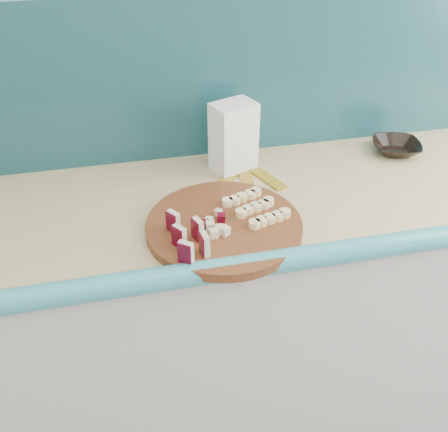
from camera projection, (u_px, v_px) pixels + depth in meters
The scene contains 9 objects.
kitchen_counter at pixel (234, 308), 1.70m from camera, with size 2.20×0.63×0.91m.
backsplash at pixel (215, 79), 1.53m from camera, with size 2.20×0.02×0.50m, color teal.
cutting_board at pixel (224, 226), 1.30m from camera, with size 0.41×0.41×0.03m, color #4B2910.
apple_wedges at pixel (188, 237), 1.20m from camera, with size 0.09×0.17×0.06m.
apple_chunks at pixel (216, 222), 1.28m from camera, with size 0.06×0.07×0.02m.
banana_slices at pixel (255, 207), 1.34m from camera, with size 0.17×0.18×0.02m.
brown_bowl at pixel (396, 147), 1.65m from camera, with size 0.16×0.16×0.04m, color black.
flour_bag at pixel (233, 137), 1.51m from camera, with size 0.13×0.09×0.22m, color white.
banana_peel at pixel (245, 176), 1.53m from camera, with size 0.24×0.21×0.01m.
Camera 1 is at (-0.20, 0.33, 1.70)m, focal length 40.00 mm.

